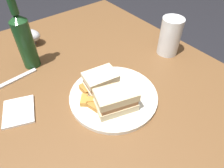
# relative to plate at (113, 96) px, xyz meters

# --- Properties ---
(dining_table) EXTENTS (1.22, 0.84, 0.71)m
(dining_table) POSITION_rel_plate_xyz_m (0.06, -0.03, -0.36)
(dining_table) COLOR brown
(dining_table) RESTS_ON ground
(plate) EXTENTS (0.29, 0.29, 0.01)m
(plate) POSITION_rel_plate_xyz_m (0.00, 0.00, 0.00)
(plate) COLOR silver
(plate) RESTS_ON dining_table
(sandwich_half_left) EXTENTS (0.09, 0.11, 0.06)m
(sandwich_half_left) POSITION_rel_plate_xyz_m (0.05, 0.01, 0.04)
(sandwich_half_left) COLOR beige
(sandwich_half_left) RESTS_ON plate
(sandwich_half_right) EXTENTS (0.10, 0.14, 0.07)m
(sandwich_half_right) POSITION_rel_plate_xyz_m (-0.05, 0.03, 0.04)
(sandwich_half_right) COLOR beige
(sandwich_half_right) RESTS_ON plate
(potato_wedge_front) EXTENTS (0.04, 0.04, 0.02)m
(potato_wedge_front) POSITION_rel_plate_xyz_m (0.01, 0.07, 0.02)
(potato_wedge_front) COLOR #B77F33
(potato_wedge_front) RESTS_ON plate
(potato_wedge_middle) EXTENTS (0.05, 0.06, 0.02)m
(potato_wedge_middle) POSITION_rel_plate_xyz_m (0.00, 0.03, 0.02)
(potato_wedge_middle) COLOR #AD702D
(potato_wedge_middle) RESTS_ON plate
(potato_wedge_back) EXTENTS (0.05, 0.03, 0.02)m
(potato_wedge_back) POSITION_rel_plate_xyz_m (-0.01, 0.08, 0.02)
(potato_wedge_back) COLOR #AD702D
(potato_wedge_back) RESTS_ON plate
(potato_wedge_left_edge) EXTENTS (0.04, 0.04, 0.02)m
(potato_wedge_left_edge) POSITION_rel_plate_xyz_m (0.03, 0.09, 0.02)
(potato_wedge_left_edge) COLOR #B77F33
(potato_wedge_left_edge) RESTS_ON plate
(potato_wedge_right_edge) EXTENTS (0.04, 0.02, 0.02)m
(potato_wedge_right_edge) POSITION_rel_plate_xyz_m (0.07, 0.06, 0.02)
(potato_wedge_right_edge) COLOR #AD702D
(potato_wedge_right_edge) RESTS_ON plate
(pint_glass) EXTENTS (0.08, 0.08, 0.15)m
(pint_glass) POSITION_rel_plate_xyz_m (0.07, -0.33, 0.06)
(pint_glass) COLOR white
(pint_glass) RESTS_ON dining_table
(gravy_boat) EXTENTS (0.12, 0.12, 0.07)m
(gravy_boat) POSITION_rel_plate_xyz_m (0.47, 0.09, 0.03)
(gravy_boat) COLOR #B7B7BC
(gravy_boat) RESTS_ON dining_table
(cider_bottle) EXTENTS (0.06, 0.06, 0.28)m
(cider_bottle) POSITION_rel_plate_xyz_m (0.33, 0.14, 0.11)
(cider_bottle) COLOR #19421E
(cider_bottle) RESTS_ON dining_table
(napkin) EXTENTS (0.13, 0.12, 0.01)m
(napkin) POSITION_rel_plate_xyz_m (0.13, 0.27, -0.00)
(napkin) COLOR white
(napkin) RESTS_ON dining_table
(fork) EXTENTS (0.03, 0.18, 0.01)m
(fork) POSITION_rel_plate_xyz_m (0.28, 0.24, -0.00)
(fork) COLOR silver
(fork) RESTS_ON dining_table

